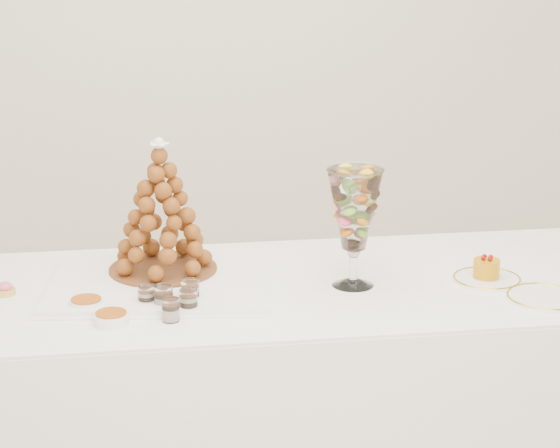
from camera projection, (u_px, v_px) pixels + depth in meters
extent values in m
cube|color=silver|center=(207.00, 10.00, 4.69)|extent=(4.50, 0.04, 2.80)
cube|color=white|center=(292.00, 407.00, 3.33)|extent=(2.08, 0.85, 0.78)
cube|color=white|center=(292.00, 286.00, 3.22)|extent=(2.07, 0.85, 0.01)
cube|color=white|center=(159.00, 284.00, 3.19)|extent=(0.69, 0.55, 0.02)
cylinder|color=white|center=(353.00, 282.00, 3.20)|extent=(0.12, 0.12, 0.02)
cylinder|color=white|center=(353.00, 265.00, 3.19)|extent=(0.03, 0.03, 0.09)
sphere|color=white|center=(354.00, 251.00, 3.18)|extent=(0.04, 0.04, 0.04)
cylinder|color=white|center=(487.00, 279.00, 3.24)|extent=(0.21, 0.21, 0.01)
cylinder|color=white|center=(545.00, 298.00, 3.09)|extent=(0.22, 0.22, 0.01)
cylinder|color=tan|center=(5.00, 292.00, 3.13)|extent=(0.06, 0.06, 0.02)
ellipsoid|color=#D65877|center=(5.00, 286.00, 3.12)|extent=(0.04, 0.04, 0.03)
cylinder|color=white|center=(146.00, 296.00, 3.03)|extent=(0.05, 0.05, 0.06)
cylinder|color=white|center=(164.00, 298.00, 3.01)|extent=(0.05, 0.05, 0.07)
cylinder|color=white|center=(190.00, 292.00, 3.06)|extent=(0.06, 0.06, 0.07)
cylinder|color=white|center=(171.00, 310.00, 2.93)|extent=(0.06, 0.06, 0.06)
cylinder|color=white|center=(188.00, 302.00, 2.99)|extent=(0.05, 0.05, 0.07)
cylinder|color=white|center=(86.00, 305.00, 3.02)|extent=(0.09, 0.09, 0.03)
cylinder|color=white|center=(111.00, 319.00, 2.92)|extent=(0.09, 0.09, 0.03)
cylinder|color=brown|center=(163.00, 269.00, 3.27)|extent=(0.32, 0.32, 0.01)
cone|color=brown|center=(161.00, 206.00, 3.21)|extent=(0.34, 0.34, 0.39)
sphere|color=white|center=(159.00, 145.00, 3.16)|extent=(0.04, 0.04, 0.04)
cylinder|color=#C18008|center=(486.00, 268.00, 3.24)|extent=(0.08, 0.08, 0.06)
sphere|color=#7F0904|center=(491.00, 257.00, 3.23)|extent=(0.01, 0.01, 0.01)
sphere|color=#7F0904|center=(484.00, 256.00, 3.24)|extent=(0.01, 0.01, 0.01)
sphere|color=#7F0904|center=(483.00, 258.00, 3.22)|extent=(0.01, 0.01, 0.01)
sphere|color=#7F0904|center=(490.00, 259.00, 3.21)|extent=(0.01, 0.01, 0.01)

